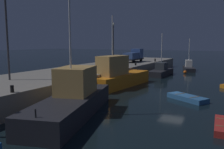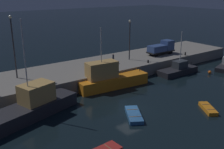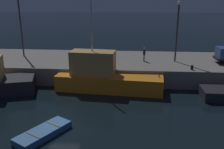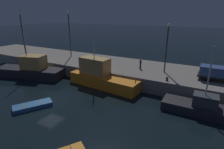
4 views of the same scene
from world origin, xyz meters
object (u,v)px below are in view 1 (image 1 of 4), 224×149
(dinghy_red_small, at_px, (187,98))
(lamp_post_central, at_px, (113,40))
(fishing_trawler_green, at_px, (118,76))
(lamp_post_east, at_px, (7,29))
(utility_truck, at_px, (134,56))
(fishing_boat_blue, at_px, (161,71))
(dockworker, at_px, (103,61))
(fishing_boat_orange, at_px, (189,67))
(bollard_east, at_px, (12,89))
(bollard_west, at_px, (155,60))
(bollard_central, at_px, (136,64))
(mooring_buoy_mid, at_px, (185,72))
(fishing_trawler_red, at_px, (73,99))

(dinghy_red_small, distance_m, lamp_post_central, 19.58)
(lamp_post_central, bearing_deg, fishing_trawler_green, -147.89)
(lamp_post_east, bearing_deg, utility_truck, -4.14)
(fishing_boat_blue, distance_m, dockworker, 11.60)
(fishing_boat_orange, height_order, dinghy_red_small, fishing_boat_orange)
(lamp_post_central, distance_m, bollard_east, 24.43)
(bollard_west, xyz_separation_m, bollard_central, (-9.56, 0.23, -0.05))
(bollard_east, bearing_deg, bollard_west, 0.21)
(fishing_boat_blue, bearing_deg, bollard_west, 28.54)
(dockworker, xyz_separation_m, bollard_east, (-20.02, -3.78, -0.67))
(fishing_boat_blue, xyz_separation_m, bollard_central, (-4.39, 3.04, 1.51))
(fishing_boat_orange, height_order, bollard_west, fishing_boat_orange)
(fishing_boat_blue, distance_m, fishing_boat_orange, 10.38)
(bollard_west, bearing_deg, mooring_buoy_mid, -97.34)
(lamp_post_east, distance_m, lamp_post_central, 19.75)
(utility_truck, xyz_separation_m, dockworker, (-11.55, 0.25, -0.32))
(fishing_trawler_red, distance_m, fishing_boat_blue, 26.53)
(fishing_boat_blue, height_order, lamp_post_central, lamp_post_central)
(bollard_west, bearing_deg, lamp_post_central, 160.25)
(dinghy_red_small, height_order, bollard_west, bollard_west)
(fishing_boat_orange, bearing_deg, fishing_boat_blue, 163.17)
(fishing_trawler_red, distance_m, fishing_trawler_green, 13.09)
(mooring_buoy_mid, xyz_separation_m, bollard_east, (-33.76, 6.08, 1.98))
(fishing_boat_orange, xyz_separation_m, bollard_central, (-14.32, 6.05, 1.56))
(dockworker, bearing_deg, fishing_boat_blue, -34.58)
(bollard_west, bearing_deg, fishing_boat_orange, -50.71)
(lamp_post_central, distance_m, utility_truck, 8.34)
(fishing_boat_blue, xyz_separation_m, mooring_buoy_mid, (4.37, -3.40, -0.45))
(fishing_boat_blue, height_order, dinghy_red_small, fishing_boat_blue)
(mooring_buoy_mid, distance_m, bollard_central, 11.05)
(fishing_trawler_green, bearing_deg, bollard_east, 176.17)
(bollard_central, relative_size, bollard_east, 0.88)
(bollard_east, bearing_deg, bollard_central, 0.82)
(dockworker, xyz_separation_m, bollard_central, (4.99, -3.42, -0.70))
(fishing_boat_blue, distance_m, fishing_trawler_green, 13.78)
(lamp_post_central, distance_m, bollard_west, 12.11)
(lamp_post_east, xyz_separation_m, bollard_west, (30.46, -5.38, -4.82))
(fishing_trawler_red, bearing_deg, dinghy_red_small, -37.14)
(fishing_boat_blue, xyz_separation_m, fishing_boat_orange, (9.93, -3.00, -0.06))
(lamp_post_east, bearing_deg, dockworker, -6.21)
(fishing_trawler_red, height_order, fishing_boat_blue, fishing_trawler_red)
(mooring_buoy_mid, height_order, bollard_east, bollard_east)
(fishing_boat_orange, bearing_deg, bollard_west, 129.29)
(lamp_post_central, bearing_deg, utility_truck, -3.51)
(fishing_trawler_red, relative_size, bollard_central, 25.26)
(fishing_boat_blue, relative_size, dockworker, 4.68)
(lamp_post_central, bearing_deg, fishing_boat_orange, -31.94)
(fishing_boat_blue, bearing_deg, dockworker, 145.42)
(fishing_boat_blue, height_order, fishing_boat_orange, fishing_boat_blue)
(fishing_trawler_green, relative_size, bollard_west, 19.25)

